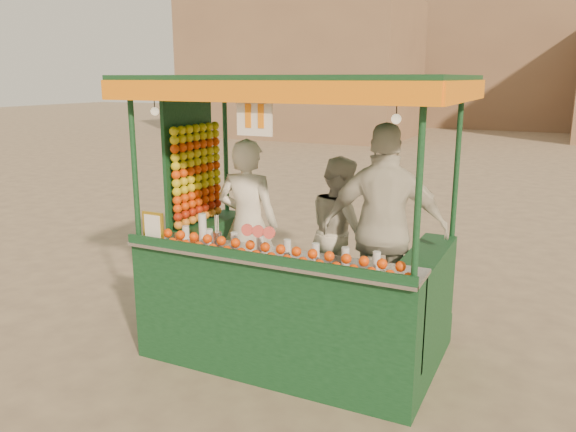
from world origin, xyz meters
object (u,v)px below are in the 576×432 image
at_px(vendor_left, 248,225).
at_px(vendor_right, 385,230).
at_px(vendor_middle, 341,232).
at_px(juice_cart, 286,270).

relative_size(vendor_left, vendor_right, 0.90).
distance_m(vendor_middle, vendor_right, 0.74).
bearing_deg(vendor_right, vendor_middle, -47.33).
bearing_deg(vendor_middle, juice_cart, 122.01).
height_order(juice_cart, vendor_left, juice_cart).
height_order(juice_cart, vendor_middle, juice_cart).
distance_m(juice_cart, vendor_left, 0.68).
bearing_deg(vendor_left, vendor_middle, -157.34).
relative_size(juice_cart, vendor_left, 1.67).
distance_m(juice_cart, vendor_middle, 0.79).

